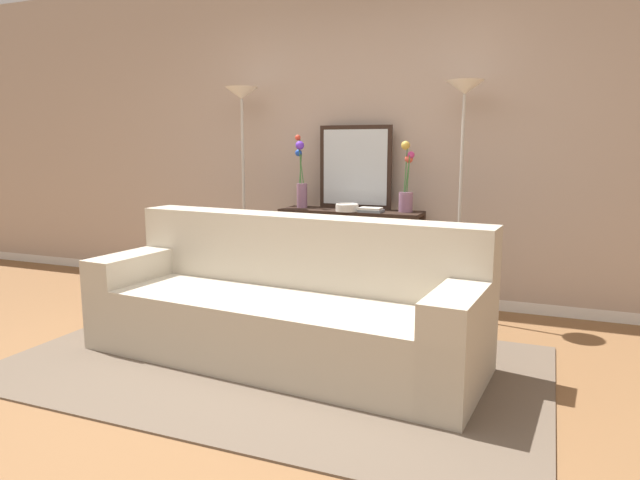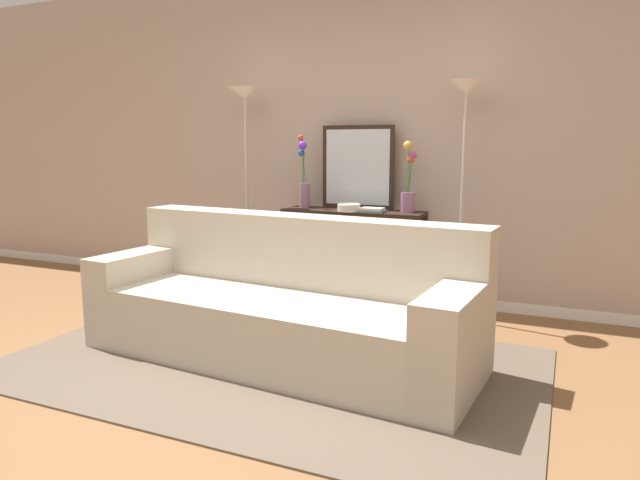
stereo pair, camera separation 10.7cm
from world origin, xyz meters
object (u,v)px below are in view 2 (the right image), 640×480
object	(u,v)px
vase_tall_flowers	(304,181)
fruit_bowl	(349,207)
couch	(282,309)
vase_short_flowers	(408,188)
floor_lamp_left	(246,133)
book_stack	(373,210)
console_table	(353,240)
book_row_under_console	(320,293)
wall_mirror	(358,167)
floor_lamp_right	(465,134)

from	to	relation	value
vase_tall_flowers	fruit_bowl	world-z (taller)	vase_tall_flowers
couch	vase_short_flowers	world-z (taller)	vase_short_flowers
floor_lamp_left	book_stack	size ratio (longest dim) A/B	9.62
couch	console_table	bearing A→B (deg)	91.44
fruit_bowl	book_row_under_console	distance (m)	0.83
couch	fruit_bowl	size ratio (longest dim) A/B	13.49
couch	vase_short_flowers	bearing A→B (deg)	73.15
vase_tall_flowers	book_row_under_console	world-z (taller)	vase_tall_flowers
console_table	vase_tall_flowers	bearing A→B (deg)	177.45
vase_tall_flowers	book_stack	xyz separation A→B (m)	(0.66, -0.11, -0.21)
floor_lamp_left	book_stack	distance (m)	1.33
vase_short_flowers	floor_lamp_left	bearing A→B (deg)	-175.10
vase_short_flowers	fruit_bowl	xyz separation A→B (m)	(-0.45, -0.15, -0.16)
floor_lamp_left	wall_mirror	world-z (taller)	floor_lamp_left
console_table	wall_mirror	distance (m)	0.62
fruit_bowl	book_stack	bearing A→B (deg)	2.42
couch	book_stack	bearing A→B (deg)	82.32
vase_tall_flowers	vase_short_flowers	world-z (taller)	vase_tall_flowers
vase_tall_flowers	wall_mirror	bearing A→B (deg)	14.39
vase_tall_flowers	book_row_under_console	xyz separation A→B (m)	(0.16, -0.02, -0.97)
floor_lamp_right	wall_mirror	bearing A→B (deg)	167.02
floor_lamp_right	fruit_bowl	world-z (taller)	floor_lamp_right
book_row_under_console	console_table	bearing A→B (deg)	-0.00
console_table	fruit_bowl	xyz separation A→B (m)	(0.00, -0.10, 0.29)
console_table	book_row_under_console	world-z (taller)	console_table
couch	vase_tall_flowers	world-z (taller)	vase_tall_flowers
floor_lamp_right	fruit_bowl	size ratio (longest dim) A/B	9.58
floor_lamp_left	floor_lamp_right	size ratio (longest dim) A/B	1.01
book_row_under_console	floor_lamp_left	bearing A→B (deg)	-173.66
fruit_bowl	floor_lamp_left	bearing A→B (deg)	178.66
book_row_under_console	fruit_bowl	bearing A→B (deg)	-18.05
vase_tall_flowers	book_stack	size ratio (longest dim) A/B	3.27
console_table	floor_lamp_left	xyz separation A→B (m)	(-0.97, -0.07, 0.89)
vase_tall_flowers	vase_short_flowers	size ratio (longest dim) A/B	1.10
floor_lamp_left	book_row_under_console	distance (m)	1.53
floor_lamp_left	vase_tall_flowers	distance (m)	0.66
couch	vase_tall_flowers	size ratio (longest dim) A/B	4.08
book_stack	book_row_under_console	bearing A→B (deg)	169.90
fruit_bowl	vase_tall_flowers	bearing A→B (deg)	165.65
vase_tall_flowers	book_stack	bearing A→B (deg)	-9.40
book_row_under_console	couch	bearing A→B (deg)	-76.16
console_table	vase_short_flowers	world-z (taller)	vase_short_flowers
floor_lamp_left	book_row_under_console	size ratio (longest dim) A/B	4.91
floor_lamp_left	fruit_bowl	size ratio (longest dim) A/B	9.70
couch	floor_lamp_right	bearing A→B (deg)	55.63
floor_lamp_left	vase_tall_flowers	size ratio (longest dim) A/B	2.94
couch	wall_mirror	distance (m)	1.70
couch	floor_lamp_right	size ratio (longest dim) A/B	1.41
floor_lamp_right	book_row_under_console	world-z (taller)	floor_lamp_right
fruit_bowl	book_row_under_console	bearing A→B (deg)	161.95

